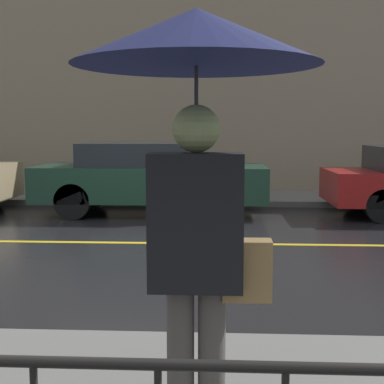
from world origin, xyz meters
The scene contains 6 objects.
ground_plane centered at (0.00, 0.00, 0.00)m, with size 80.00×80.00×0.00m, color black.
sidewalk_far centered at (0.00, 5.06, 0.07)m, with size 28.00×2.19×0.13m.
lane_marking centered at (0.00, 0.00, 0.00)m, with size 25.20×0.12×0.01m.
building_storefront centered at (0.00, 6.31, 2.92)m, with size 28.00×0.30×5.84m.
pedestrian centered at (1.38, -5.50, 1.91)m, with size 1.18×1.18×2.18m.
car_dark_green centered at (0.04, 2.90, 0.77)m, with size 4.71×1.79×1.48m.
Camera 1 is at (1.49, -8.08, 1.75)m, focal length 50.00 mm.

